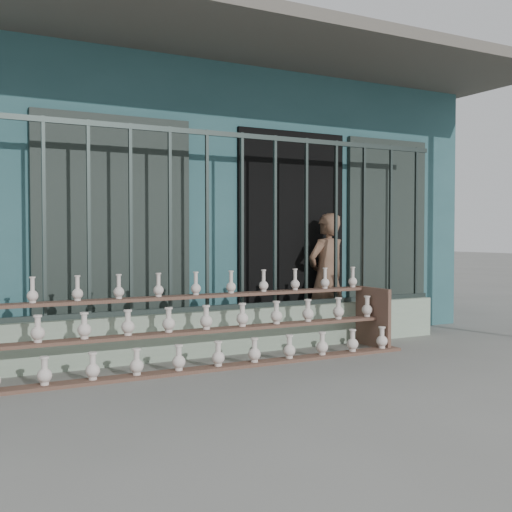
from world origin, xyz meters
TOP-DOWN VIEW (x-y plane):
  - ground at (0.00, 0.00)m, footprint 60.00×60.00m
  - workshop_building at (0.00, 4.23)m, footprint 7.40×6.60m
  - parapet_wall at (0.00, 1.30)m, footprint 5.00×0.20m
  - security_fence at (-0.00, 1.30)m, footprint 5.00×0.04m
  - shelf_rack at (-0.77, 0.89)m, footprint 4.50×0.68m
  - elderly_woman at (1.23, 1.55)m, footprint 0.59×0.44m

SIDE VIEW (x-z plane):
  - ground at x=0.00m, z-range 0.00..0.00m
  - parapet_wall at x=0.00m, z-range 0.00..0.45m
  - shelf_rack at x=-0.77m, z-range -0.07..0.79m
  - elderly_woman at x=1.23m, z-range 0.00..1.45m
  - security_fence at x=0.00m, z-range 0.45..2.25m
  - workshop_building at x=0.00m, z-range 0.02..3.23m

